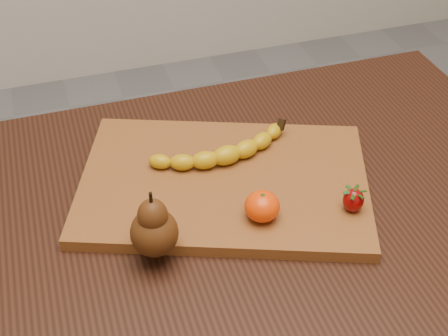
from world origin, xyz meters
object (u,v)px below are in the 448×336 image
object	(u,v)px
cutting_board	(224,183)
pear	(153,223)
table	(252,248)
mandarin	(262,206)

from	to	relation	value
cutting_board	pear	xyz separation A→B (m)	(-0.14, -0.12, 0.06)
cutting_board	pear	bearing A→B (deg)	-118.67
table	cutting_board	xyz separation A→B (m)	(-0.03, 0.05, 0.11)
pear	mandarin	distance (m)	0.17
mandarin	cutting_board	bearing A→B (deg)	104.08
table	pear	distance (m)	0.25
cutting_board	mandarin	bearing A→B (deg)	-55.23
table	cutting_board	size ratio (longest dim) A/B	2.22
cutting_board	mandarin	size ratio (longest dim) A/B	8.68
table	pear	xyz separation A→B (m)	(-0.17, -0.06, 0.17)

